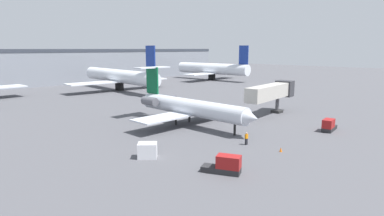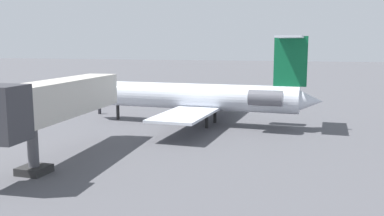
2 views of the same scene
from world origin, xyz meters
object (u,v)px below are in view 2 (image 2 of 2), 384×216
(regional_jet, at_px, (200,96))
(ground_crew_marshaller, at_px, (100,107))
(baggage_tug_lead, at_px, (109,97))
(cargo_container_uld, at_px, (174,97))
(traffic_cone_near, at_px, (64,110))
(jet_bridge, at_px, (50,102))

(regional_jet, xyz_separation_m, ground_crew_marshaller, (-2.93, -13.90, -2.24))
(baggage_tug_lead, bearing_deg, cargo_container_uld, 104.57)
(baggage_tug_lead, height_order, cargo_container_uld, baggage_tug_lead)
(regional_jet, relative_size, cargo_container_uld, 9.58)
(baggage_tug_lead, bearing_deg, regional_jet, 54.77)
(traffic_cone_near, bearing_deg, jet_bridge, 33.13)
(cargo_container_uld, height_order, traffic_cone_near, cargo_container_uld)
(baggage_tug_lead, distance_m, traffic_cone_near, 10.40)
(ground_crew_marshaller, bearing_deg, baggage_tug_lead, -156.58)
(regional_jet, bearing_deg, baggage_tug_lead, -125.23)
(traffic_cone_near, bearing_deg, baggage_tug_lead, 177.08)
(regional_jet, xyz_separation_m, traffic_cone_near, (-2.48, -18.72, -2.82))
(jet_bridge, distance_m, cargo_container_uld, 33.17)
(baggage_tug_lead, distance_m, cargo_container_uld, 9.88)
(jet_bridge, bearing_deg, baggage_tug_lead, -157.60)
(regional_jet, xyz_separation_m, jet_bridge, (17.51, -5.68, 1.36))
(baggage_tug_lead, bearing_deg, ground_crew_marshaller, 23.42)
(jet_bridge, relative_size, traffic_cone_near, 28.98)
(regional_jet, distance_m, cargo_container_uld, 17.74)
(baggage_tug_lead, relative_size, cargo_container_uld, 1.55)
(regional_jet, bearing_deg, jet_bridge, -17.97)
(regional_jet, bearing_deg, cargo_container_uld, -150.61)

